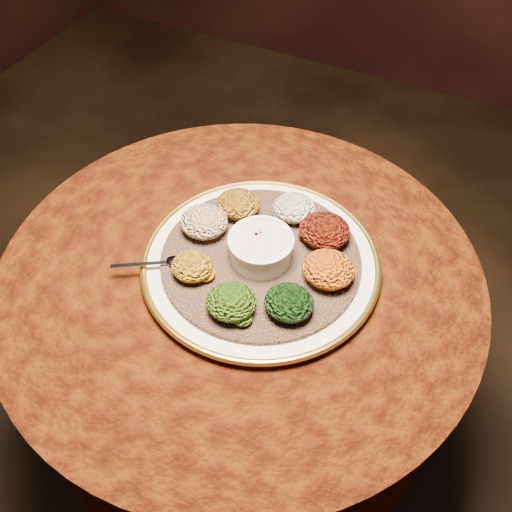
% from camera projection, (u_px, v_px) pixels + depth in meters
% --- Properties ---
extents(table, '(0.96, 0.96, 0.73)m').
position_uv_depth(table, '(241.00, 321.00, 1.26)').
color(table, black).
rests_on(table, ground).
extents(platter, '(0.57, 0.57, 0.02)m').
position_uv_depth(platter, '(261.00, 262.00, 1.12)').
color(platter, white).
rests_on(platter, table).
extents(injera, '(0.45, 0.45, 0.01)m').
position_uv_depth(injera, '(261.00, 259.00, 1.11)').
color(injera, '#885E44').
rests_on(injera, platter).
extents(stew_bowl, '(0.13, 0.13, 0.05)m').
position_uv_depth(stew_bowl, '(261.00, 247.00, 1.08)').
color(stew_bowl, white).
rests_on(stew_bowl, injera).
extents(spoon, '(0.13, 0.08, 0.01)m').
position_uv_depth(spoon, '(170.00, 262.00, 1.09)').
color(spoon, silver).
rests_on(spoon, injera).
extents(portion_ayib, '(0.09, 0.08, 0.04)m').
position_uv_depth(portion_ayib, '(294.00, 208.00, 1.17)').
color(portion_ayib, white).
rests_on(portion_ayib, injera).
extents(portion_kitfo, '(0.10, 0.10, 0.05)m').
position_uv_depth(portion_kitfo, '(325.00, 230.00, 1.12)').
color(portion_kitfo, black).
rests_on(portion_kitfo, injera).
extents(portion_tikil, '(0.10, 0.09, 0.05)m').
position_uv_depth(portion_tikil, '(328.00, 269.00, 1.06)').
color(portion_tikil, '#B46E0F').
rests_on(portion_tikil, injera).
extents(portion_gomen, '(0.09, 0.09, 0.04)m').
position_uv_depth(portion_gomen, '(289.00, 303.00, 1.01)').
color(portion_gomen, black).
rests_on(portion_gomen, injera).
extents(portion_mixveg, '(0.09, 0.09, 0.04)m').
position_uv_depth(portion_mixveg, '(231.00, 302.00, 1.01)').
color(portion_mixveg, '#8C3509').
rests_on(portion_mixveg, injera).
extents(portion_kik, '(0.08, 0.08, 0.04)m').
position_uv_depth(portion_kik, '(192.00, 266.00, 1.07)').
color(portion_kik, '#BC8510').
rests_on(portion_kik, injera).
extents(portion_timatim, '(0.10, 0.09, 0.05)m').
position_uv_depth(portion_timatim, '(204.00, 222.00, 1.14)').
color(portion_timatim, maroon).
rests_on(portion_timatim, injera).
extents(portion_shiro, '(0.09, 0.09, 0.04)m').
position_uv_depth(portion_shiro, '(238.00, 204.00, 1.17)').
color(portion_shiro, '#9A6B12').
rests_on(portion_shiro, injera).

